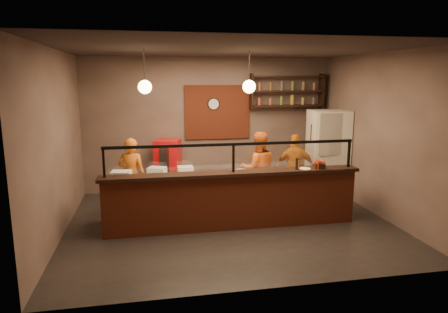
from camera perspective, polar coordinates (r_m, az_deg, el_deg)
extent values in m
plane|color=black|center=(7.72, 0.83, -9.38)|extent=(6.00, 6.00, 0.00)
plane|color=#332A27|center=(7.26, 0.90, 15.04)|extent=(6.00, 6.00, 0.00)
plane|color=#715C53|center=(9.76, -2.11, 4.58)|extent=(6.00, 0.00, 6.00)
plane|color=#715C53|center=(7.33, -22.77, 1.61)|extent=(0.00, 5.00, 5.00)
plane|color=#715C53|center=(8.45, 21.25, 2.85)|extent=(0.00, 5.00, 5.00)
plane|color=#715C53|center=(4.94, 6.74, -1.79)|extent=(6.00, 0.00, 6.00)
cube|color=maroon|center=(9.73, -0.93, 6.34)|extent=(1.60, 0.04, 1.30)
cube|color=maroon|center=(7.28, 1.32, -6.49)|extent=(4.60, 0.25, 1.00)
cube|color=black|center=(7.14, 1.34, -2.43)|extent=(4.70, 0.37, 0.06)
cube|color=gray|center=(7.77, 0.54, -5.94)|extent=(4.60, 0.75, 0.85)
cube|color=silver|center=(7.65, 0.55, -2.71)|extent=(4.60, 0.75, 0.05)
cube|color=white|center=(7.08, 1.35, -0.23)|extent=(4.40, 0.02, 0.50)
cube|color=black|center=(7.03, 1.36, 1.77)|extent=(4.50, 0.05, 0.05)
cube|color=black|center=(6.97, -16.80, -0.88)|extent=(0.04, 0.04, 0.50)
cube|color=black|center=(7.08, 1.35, -0.23)|extent=(0.04, 0.04, 0.50)
cube|color=black|center=(7.85, 17.41, 0.37)|extent=(0.04, 0.04, 0.50)
cube|color=black|center=(10.01, 8.93, 7.20)|extent=(1.80, 0.28, 0.04)
cube|color=black|center=(10.00, 8.99, 9.21)|extent=(1.80, 0.28, 0.04)
cube|color=black|center=(9.99, 9.05, 11.21)|extent=(1.80, 0.28, 0.04)
cube|color=black|center=(9.73, 3.93, 9.27)|extent=(0.04, 0.28, 0.85)
cube|color=black|center=(10.33, 13.75, 9.08)|extent=(0.04, 0.28, 0.85)
cylinder|color=black|center=(9.69, -1.51, 7.51)|extent=(0.30, 0.04, 0.30)
cylinder|color=black|center=(7.29, -11.34, 12.46)|extent=(0.01, 0.01, 0.60)
sphere|color=#FFD58C|center=(7.29, -11.24, 9.71)|extent=(0.24, 0.24, 0.24)
cylinder|color=black|center=(7.53, 3.64, 12.59)|extent=(0.01, 0.01, 0.60)
sphere|color=#FFD58C|center=(7.52, 3.60, 9.93)|extent=(0.24, 0.24, 0.24)
imported|color=#D16413|center=(8.26, -13.01, -2.69)|extent=(0.65, 0.53, 1.55)
imported|color=#D85B14|center=(8.53, 4.93, -1.81)|extent=(0.82, 0.66, 1.61)
imported|color=#C96B12|center=(9.07, 10.09, -1.54)|extent=(0.94, 0.56, 1.49)
cube|color=beige|center=(9.56, 14.55, 0.43)|extent=(0.90, 0.85, 1.99)
cube|color=red|center=(9.47, -7.99, -1.53)|extent=(0.68, 0.65, 1.30)
cylinder|color=white|center=(7.83, 2.68, -2.18)|extent=(0.60, 0.60, 0.01)
cube|color=silver|center=(7.62, -9.55, -2.12)|extent=(0.39, 0.35, 0.16)
cube|color=silver|center=(7.68, -5.54, -1.95)|extent=(0.30, 0.24, 0.15)
cube|color=white|center=(7.38, -14.49, -2.69)|extent=(0.38, 0.32, 0.17)
cylinder|color=yellow|center=(7.50, -7.85, -2.63)|extent=(0.40, 0.14, 0.07)
cube|color=black|center=(7.59, 13.52, -1.32)|extent=(0.19, 0.15, 0.10)
cylinder|color=black|center=(7.41, 10.34, -1.03)|extent=(0.05, 0.05, 0.21)
cylinder|color=white|center=(7.50, 11.49, -1.71)|extent=(0.24, 0.24, 0.01)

